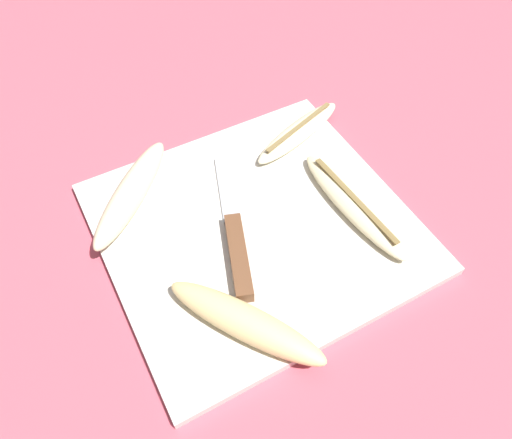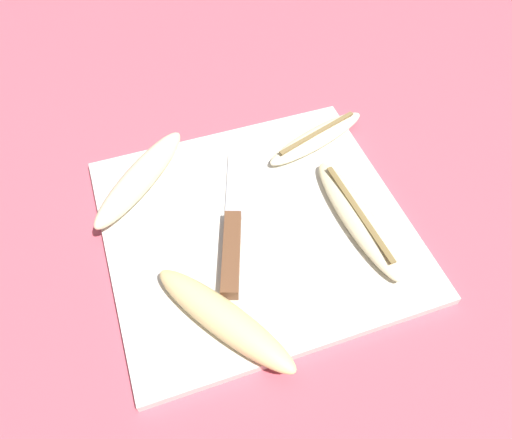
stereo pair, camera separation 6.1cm
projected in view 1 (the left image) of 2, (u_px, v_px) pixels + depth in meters
name	position (u px, v px, depth m)	size (l,w,h in m)	color
ground_plane	(256.00, 230.00, 0.63)	(4.00, 4.00, 0.00)	#C65160
cutting_board	(256.00, 227.00, 0.62)	(0.37, 0.35, 0.01)	silver
knife	(237.00, 245.00, 0.59)	(0.09, 0.22, 0.02)	brown
banana_pale_long	(131.00, 193.00, 0.62)	(0.16, 0.15, 0.04)	beige
banana_cream_curved	(354.00, 204.00, 0.63)	(0.05, 0.20, 0.02)	beige
banana_golden_short	(245.00, 322.00, 0.52)	(0.13, 0.18, 0.03)	#EDD689
banana_bright_far	(298.00, 132.00, 0.71)	(0.17, 0.09, 0.02)	beige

